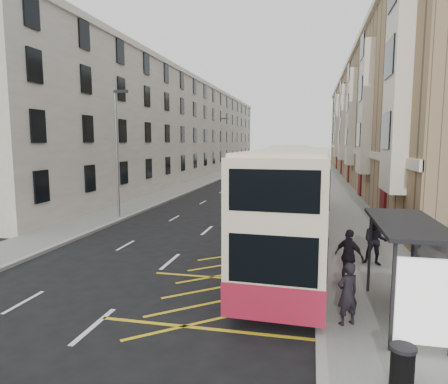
% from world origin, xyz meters
% --- Properties ---
extents(ground, '(200.00, 200.00, 0.00)m').
position_xyz_m(ground, '(0.00, 0.00, 0.00)').
color(ground, black).
rests_on(ground, ground).
extents(pavement_right, '(4.00, 120.00, 0.15)m').
position_xyz_m(pavement_right, '(8.00, 30.00, 0.07)').
color(pavement_right, slate).
rests_on(pavement_right, ground).
extents(pavement_left, '(3.00, 120.00, 0.15)m').
position_xyz_m(pavement_left, '(-7.50, 30.00, 0.07)').
color(pavement_left, slate).
rests_on(pavement_left, ground).
extents(kerb_right, '(0.25, 120.00, 0.15)m').
position_xyz_m(kerb_right, '(6.00, 30.00, 0.07)').
color(kerb_right, gray).
rests_on(kerb_right, ground).
extents(kerb_left, '(0.25, 120.00, 0.15)m').
position_xyz_m(kerb_left, '(-6.00, 30.00, 0.07)').
color(kerb_left, gray).
rests_on(kerb_left, ground).
extents(road_markings, '(10.00, 110.00, 0.01)m').
position_xyz_m(road_markings, '(0.00, 45.00, 0.01)').
color(road_markings, silver).
rests_on(road_markings, ground).
extents(terrace_right, '(10.75, 79.00, 15.25)m').
position_xyz_m(terrace_right, '(14.88, 45.38, 7.52)').
color(terrace_right, '#987B58').
rests_on(terrace_right, ground).
extents(terrace_left, '(9.18, 79.00, 13.25)m').
position_xyz_m(terrace_left, '(-13.43, 45.50, 6.52)').
color(terrace_left, silver).
rests_on(terrace_left, ground).
extents(bus_shelter, '(1.65, 4.25, 2.70)m').
position_xyz_m(bus_shelter, '(8.34, -0.39, 2.14)').
color(bus_shelter, black).
rests_on(bus_shelter, pavement_right).
extents(guard_railing, '(0.06, 6.56, 1.01)m').
position_xyz_m(guard_railing, '(6.25, 5.75, 0.86)').
color(guard_railing, '#B4162B').
rests_on(guard_railing, pavement_right).
extents(street_lamp_near, '(0.93, 0.18, 8.00)m').
position_xyz_m(street_lamp_near, '(-6.35, 12.00, 4.64)').
color(street_lamp_near, slate).
rests_on(street_lamp_near, pavement_left).
extents(street_lamp_far, '(0.93, 0.18, 8.00)m').
position_xyz_m(street_lamp_far, '(-6.35, 42.00, 4.64)').
color(street_lamp_far, slate).
rests_on(street_lamp_far, pavement_left).
extents(double_decker_front, '(3.16, 11.82, 4.67)m').
position_xyz_m(double_decker_front, '(5.00, 4.31, 2.38)').
color(double_decker_front, beige).
rests_on(double_decker_front, ground).
extents(double_decker_rear, '(3.29, 11.82, 4.67)m').
position_xyz_m(double_decker_rear, '(4.19, 16.59, 2.38)').
color(double_decker_rear, beige).
rests_on(double_decker_rear, ground).
extents(litter_bin, '(0.52, 0.52, 0.85)m').
position_xyz_m(litter_bin, '(7.51, -3.35, 0.59)').
color(litter_bin, black).
rests_on(litter_bin, pavement_right).
extents(pedestrian_near, '(0.74, 0.67, 1.70)m').
position_xyz_m(pedestrian_near, '(6.68, -0.75, 1.00)').
color(pedestrian_near, black).
rests_on(pedestrian_near, pavement_right).
extents(pedestrian_mid, '(1.06, 0.89, 1.93)m').
position_xyz_m(pedestrian_mid, '(8.18, 4.88, 1.11)').
color(pedestrian_mid, black).
rests_on(pedestrian_mid, pavement_right).
extents(pedestrian_far, '(1.14, 1.02, 1.85)m').
position_xyz_m(pedestrian_far, '(7.00, 2.61, 1.08)').
color(pedestrian_far, black).
rests_on(pedestrian_far, pavement_right).
extents(white_van, '(4.10, 6.14, 1.56)m').
position_xyz_m(white_van, '(-3.51, 39.05, 0.78)').
color(white_van, silver).
rests_on(white_van, ground).
extents(car_silver, '(2.72, 4.11, 1.30)m').
position_xyz_m(car_silver, '(-4.39, 53.85, 0.65)').
color(car_silver, '#B6B8BF').
rests_on(car_silver, ground).
extents(car_dark, '(2.79, 4.86, 1.51)m').
position_xyz_m(car_dark, '(-2.62, 63.73, 0.76)').
color(car_dark, black).
rests_on(car_dark, ground).
extents(car_red, '(2.40, 5.55, 1.59)m').
position_xyz_m(car_red, '(3.03, 58.01, 0.80)').
color(car_red, maroon).
rests_on(car_red, ground).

